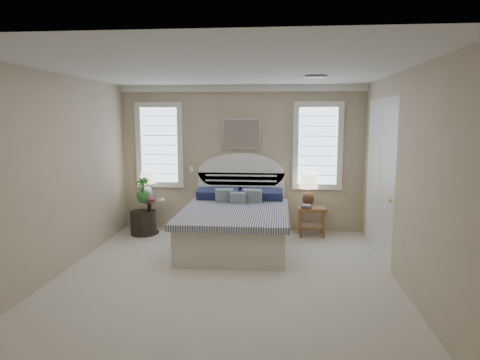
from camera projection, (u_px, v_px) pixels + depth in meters
The scene contains 21 objects.
floor at pixel (225, 277), 5.71m from camera, with size 4.50×5.00×0.01m, color #B9B19D.
ceiling at pixel (224, 70), 5.32m from camera, with size 4.50×5.00×0.01m, color silver.
wall_back at pixel (241, 159), 7.98m from camera, with size 4.50×0.02×2.70m, color tan.
wall_left at pixel (58, 175), 5.72m from camera, with size 0.02×5.00×2.70m, color tan.
wall_right at pixel (404, 179), 5.31m from camera, with size 0.02×5.00×2.70m, color tan.
crown_molding at pixel (241, 88), 7.76m from camera, with size 4.50×0.08×0.12m, color white.
hvac_vent at pixel (316, 77), 6.01m from camera, with size 0.30×0.20×0.02m, color #B2B2B2.
switch_plate at pixel (191, 169), 8.08m from camera, with size 0.08×0.01×0.12m, color white.
window_left at pixel (160, 145), 8.07m from camera, with size 0.90×0.06×1.60m, color silver.
window_right at pixel (318, 146), 7.80m from camera, with size 0.90×0.06×1.60m, color silver.
painting at pixel (241, 134), 7.87m from camera, with size 0.74×0.04×0.58m, color silver.
closet_door at pixel (379, 178), 6.52m from camera, with size 0.02×1.80×2.40m, color silver.
bed at pixel (236, 223), 7.09m from camera, with size 1.72×2.28×1.47m.
side_table_left at pixel (150, 213), 7.83m from camera, with size 0.56×0.56×0.63m.
nightstand_right at pixel (312, 215), 7.66m from camera, with size 0.50×0.40×0.53m.
floor_pot at pixel (144, 223), 7.79m from camera, with size 0.47×0.47×0.43m, color black.
lamp_left at pixel (147, 182), 7.79m from camera, with size 0.40×0.40×0.52m.
lamp_right at pixel (308, 187), 7.65m from camera, with size 0.47×0.47×0.58m.
potted_plant at pixel (143, 190), 7.59m from camera, with size 0.24×0.24×0.43m, color #2D692A.
books_left at pixel (150, 200), 7.72m from camera, with size 0.22×0.16×0.03m.
books_right at pixel (306, 207), 7.51m from camera, with size 0.20×0.16×0.07m.
Camera 1 is at (0.71, -5.42, 2.11)m, focal length 32.00 mm.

